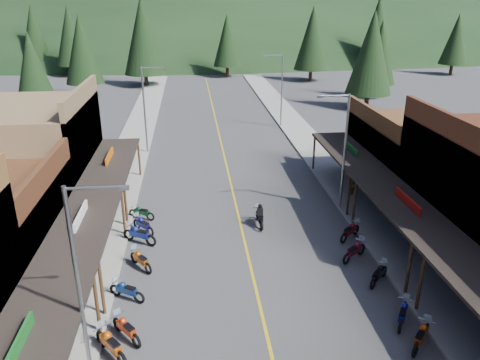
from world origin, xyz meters
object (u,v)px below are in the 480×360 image
object	(u,v)px
bike_east_5	(421,335)
streetlight_0	(82,279)
pine_8	(32,65)
shop_east_3	(415,156)
pine_3	(227,40)
bike_west_6	(126,328)
pine_1	(70,35)
bike_west_7	(127,290)
pine_4	(312,38)
pine_5	(377,28)
streetlight_3	(281,87)
bike_east_6	(403,313)
bike_east_9	(350,230)
bike_west_11	(141,212)
pine_6	(456,39)
pine_7	(34,33)
bike_west_8	(141,259)
bike_west_9	(139,234)
pedestrian_east_b	(352,183)
pine_9	(380,52)
streetlight_2	(343,147)
pine_10	(82,49)
bike_west_5	(111,344)
streetlight_1	(146,106)
bike_west_10	(143,224)
shop_west_3	(34,156)
pine_11	(371,52)
rider_on_bike	(260,216)
bike_east_7	(379,273)
pine_2	(143,35)

from	to	relation	value
bike_east_5	streetlight_0	bearing A→B (deg)	-136.16
pine_8	shop_east_3	bearing A→B (deg)	-38.75
pine_3	bike_west_6	distance (m)	70.87
streetlight_0	pine_1	bearing A→B (deg)	102.64
bike_west_7	pine_4	bearing A→B (deg)	8.85
pine_5	streetlight_3	bearing A→B (deg)	-122.78
bike_east_6	bike_east_9	xyz separation A→B (m)	(0.21, 7.90, 0.01)
shop_east_3	bike_west_11	bearing A→B (deg)	-170.20
pine_6	bike_west_7	distance (m)	83.69
pine_7	bike_west_8	distance (m)	79.01
bike_west_6	bike_west_9	world-z (taller)	bike_west_9
bike_west_9	pedestrian_east_b	world-z (taller)	pedestrian_east_b
streetlight_3	bike_east_6	xyz separation A→B (m)	(-0.78, -34.14, -3.89)
pine_9	bike_west_6	xyz separation A→B (m)	(-30.00, -48.91, -5.80)
shop_east_3	bike_east_5	xyz separation A→B (m)	(-7.47, -16.98, -1.95)
streetlight_3	bike_east_5	world-z (taller)	streetlight_3
streetlight_2	pine_10	distance (m)	48.91
bike_west_8	bike_west_11	xyz separation A→B (m)	(-0.50, 6.10, -0.04)
streetlight_3	pine_3	world-z (taller)	pine_3
bike_west_9	bike_west_5	bearing A→B (deg)	-150.07
shop_east_3	bike_west_8	xyz separation A→B (m)	(-19.65, -9.58, -1.96)
streetlight_1	bike_west_7	world-z (taller)	streetlight_1
pine_4	bike_west_10	bearing A→B (deg)	-114.03
pine_1	pine_8	world-z (taller)	pine_1
shop_west_3	bike_west_6	world-z (taller)	shop_west_3
streetlight_2	bike_west_10	size ratio (longest dim) A/B	3.99
shop_west_3	pine_10	size ratio (longest dim) A/B	0.94
pine_5	bike_west_7	xyz separation A→B (m)	(-40.32, -73.05, -7.43)
pine_11	pine_5	bearing A→B (deg)	67.62
bike_west_5	pine_10	bearing A→B (deg)	64.28
streetlight_2	pine_9	bearing A→B (deg)	65.26
bike_west_9	bike_east_9	xyz separation A→B (m)	(12.61, -0.77, -0.07)
streetlight_0	pine_4	bearing A→B (deg)	69.29
pine_8	rider_on_bike	distance (m)	41.40
bike_west_11	pedestrian_east_b	distance (m)	15.18
pine_5	pine_8	size ratio (longest dim) A/B	1.40
pine_10	bike_east_7	distance (m)	56.80
bike_west_5	shop_east_3	bearing A→B (deg)	1.15
pine_2	bike_east_9	size ratio (longest dim) A/B	6.97
bike_west_7	bike_west_10	world-z (taller)	bike_west_10
pine_7	bike_east_7	world-z (taller)	pine_7
pine_9	bike_east_7	world-z (taller)	pine_9
pine_10	pine_11	distance (m)	39.85
shop_west_3	bike_east_7	world-z (taller)	shop_west_3
bike_west_8	bike_east_6	size ratio (longest dim) A/B	1.01
pine_6	pine_11	xyz separation A→B (m)	(-26.00, -26.00, 0.70)
shop_west_3	pine_4	bearing A→B (deg)	56.87
pine_1	bike_west_10	size ratio (longest dim) A/B	6.24
bike_east_6	streetlight_2	bearing A→B (deg)	117.84
pine_3	bike_west_10	world-z (taller)	pine_3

